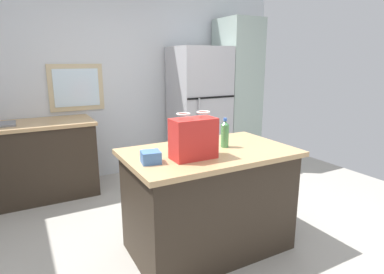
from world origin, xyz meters
name	(u,v)px	position (x,y,z in m)	size (l,w,h in m)	color
ground	(201,248)	(0.00, 0.00, 0.00)	(6.00, 6.00, 0.00)	#ADA89E
back_wall	(118,77)	(-0.01, 2.29, 1.38)	(5.00, 0.13, 2.76)	silver
kitchen_island	(209,200)	(0.07, 0.00, 0.45)	(1.38, 0.85, 0.89)	#33281E
refrigerator	(199,110)	(1.05, 1.88, 0.90)	(0.76, 0.72, 1.79)	#B7B7BC
tall_cabinet	(236,93)	(1.72, 1.88, 1.10)	(0.54, 0.64, 2.20)	#9EB2A8
sink_counter	(24,161)	(-1.29, 1.89, 0.46)	(1.59, 0.68, 1.10)	#33281E
shopping_bag	(193,138)	(-0.15, -0.12, 1.04)	(0.34, 0.18, 0.35)	red
small_box	(151,157)	(-0.48, -0.08, 0.93)	(0.13, 0.13, 0.09)	#4775B7
bottle	(225,134)	(0.24, 0.03, 1.00)	(0.07, 0.07, 0.25)	#4C9956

